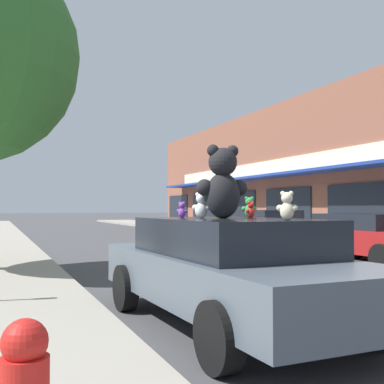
{
  "coord_description": "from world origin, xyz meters",
  "views": [
    {
      "loc": [
        -5.64,
        -5.37,
        1.43
      ],
      "look_at": [
        -1.88,
        3.77,
        1.75
      ],
      "focal_mm": 45.0,
      "sensor_mm": 36.0,
      "label": 1
    }
  ],
  "objects_px": {
    "teddy_bear_giant": "(223,183)",
    "plush_art_car": "(230,268)",
    "teddy_bear_purple": "(182,210)",
    "teddy_bear_red": "(251,210)",
    "parked_car_far_center": "(368,236)",
    "teddy_bear_brown": "(225,209)",
    "teddy_bear_white": "(201,206)",
    "teddy_bear_green": "(249,207)",
    "teddy_bear_cream": "(287,206)",
    "parked_car_far_right": "(265,228)",
    "teddy_bear_yellow": "(220,205)"
  },
  "relations": [
    {
      "from": "teddy_bear_giant",
      "to": "plush_art_car",
      "type": "bearing_deg",
      "value": 113.07
    },
    {
      "from": "teddy_bear_purple",
      "to": "teddy_bear_red",
      "type": "bearing_deg",
      "value": -165.19
    },
    {
      "from": "teddy_bear_red",
      "to": "parked_car_far_center",
      "type": "distance_m",
      "value": 7.13
    },
    {
      "from": "teddy_bear_brown",
      "to": "teddy_bear_white",
      "type": "distance_m",
      "value": 0.84
    },
    {
      "from": "teddy_bear_purple",
      "to": "parked_car_far_center",
      "type": "bearing_deg",
      "value": -107.93
    },
    {
      "from": "teddy_bear_green",
      "to": "teddy_bear_cream",
      "type": "bearing_deg",
      "value": 94.31
    },
    {
      "from": "plush_art_car",
      "to": "teddy_bear_green",
      "type": "relative_size",
      "value": 16.04
    },
    {
      "from": "teddy_bear_brown",
      "to": "parked_car_far_right",
      "type": "distance_m",
      "value": 10.53
    },
    {
      "from": "teddy_bear_red",
      "to": "teddy_bear_cream",
      "type": "relative_size",
      "value": 0.7
    },
    {
      "from": "teddy_bear_white",
      "to": "parked_car_far_center",
      "type": "xyz_separation_m",
      "value": [
        6.48,
        4.2,
        -0.76
      ]
    },
    {
      "from": "teddy_bear_green",
      "to": "teddy_bear_giant",
      "type": "bearing_deg",
      "value": 54.31
    },
    {
      "from": "teddy_bear_red",
      "to": "teddy_bear_white",
      "type": "distance_m",
      "value": 0.73
    },
    {
      "from": "plush_art_car",
      "to": "teddy_bear_yellow",
      "type": "bearing_deg",
      "value": 70.48
    },
    {
      "from": "teddy_bear_white",
      "to": "parked_car_far_center",
      "type": "height_order",
      "value": "teddy_bear_white"
    },
    {
      "from": "teddy_bear_brown",
      "to": "teddy_bear_red",
      "type": "height_order",
      "value": "teddy_bear_brown"
    },
    {
      "from": "teddy_bear_yellow",
      "to": "teddy_bear_purple",
      "type": "height_order",
      "value": "teddy_bear_yellow"
    },
    {
      "from": "teddy_bear_green",
      "to": "teddy_bear_white",
      "type": "distance_m",
      "value": 0.88
    },
    {
      "from": "teddy_bear_red",
      "to": "teddy_bear_cream",
      "type": "distance_m",
      "value": 1.27
    },
    {
      "from": "teddy_bear_brown",
      "to": "teddy_bear_white",
      "type": "relative_size",
      "value": 0.75
    },
    {
      "from": "parked_car_far_right",
      "to": "teddy_bear_giant",
      "type": "bearing_deg",
      "value": -123.49
    },
    {
      "from": "teddy_bear_brown",
      "to": "teddy_bear_white",
      "type": "xyz_separation_m",
      "value": [
        -0.62,
        -0.57,
        0.04
      ]
    },
    {
      "from": "teddy_bear_giant",
      "to": "teddy_bear_green",
      "type": "height_order",
      "value": "teddy_bear_giant"
    },
    {
      "from": "teddy_bear_brown",
      "to": "teddy_bear_green",
      "type": "xyz_separation_m",
      "value": [
        0.21,
        -0.3,
        0.02
      ]
    },
    {
      "from": "plush_art_car",
      "to": "teddy_bear_purple",
      "type": "xyz_separation_m",
      "value": [
        -0.32,
        0.76,
        0.69
      ]
    },
    {
      "from": "parked_car_far_center",
      "to": "teddy_bear_white",
      "type": "bearing_deg",
      "value": -147.02
    },
    {
      "from": "parked_car_far_center",
      "to": "teddy_bear_cream",
      "type": "bearing_deg",
      "value": -138.08
    },
    {
      "from": "teddy_bear_green",
      "to": "teddy_bear_brown",
      "type": "bearing_deg",
      "value": -36.14
    },
    {
      "from": "teddy_bear_giant",
      "to": "parked_car_far_center",
      "type": "xyz_separation_m",
      "value": [
        6.27,
        4.38,
        -1.04
      ]
    },
    {
      "from": "teddy_bear_red",
      "to": "teddy_bear_green",
      "type": "height_order",
      "value": "teddy_bear_green"
    },
    {
      "from": "teddy_bear_brown",
      "to": "teddy_bear_cream",
      "type": "distance_m",
      "value": 1.77
    },
    {
      "from": "teddy_bear_purple",
      "to": "teddy_bear_white",
      "type": "height_order",
      "value": "teddy_bear_white"
    },
    {
      "from": "plush_art_car",
      "to": "teddy_bear_red",
      "type": "relative_size",
      "value": 21.24
    },
    {
      "from": "teddy_bear_red",
      "to": "teddy_bear_purple",
      "type": "xyz_separation_m",
      "value": [
        -0.8,
        0.42,
        -0.0
      ]
    },
    {
      "from": "parked_car_far_center",
      "to": "teddy_bear_green",
      "type": "bearing_deg",
      "value": -145.14
    },
    {
      "from": "teddy_bear_yellow",
      "to": "teddy_bear_green",
      "type": "height_order",
      "value": "teddy_bear_yellow"
    },
    {
      "from": "teddy_bear_red",
      "to": "parked_car_far_right",
      "type": "xyz_separation_m",
      "value": [
        5.75,
        9.25,
        -0.67
      ]
    },
    {
      "from": "teddy_bear_yellow",
      "to": "teddy_bear_green",
      "type": "xyz_separation_m",
      "value": [
        0.34,
        -0.21,
        -0.03
      ]
    },
    {
      "from": "teddy_bear_giant",
      "to": "teddy_bear_brown",
      "type": "bearing_deg",
      "value": -112.37
    },
    {
      "from": "parked_car_far_center",
      "to": "teddy_bear_red",
      "type": "bearing_deg",
      "value": -144.12
    },
    {
      "from": "teddy_bear_yellow",
      "to": "teddy_bear_cream",
      "type": "relative_size",
      "value": 1.1
    },
    {
      "from": "teddy_bear_yellow",
      "to": "teddy_bear_green",
      "type": "distance_m",
      "value": 0.4
    },
    {
      "from": "teddy_bear_green",
      "to": "teddy_bear_purple",
      "type": "distance_m",
      "value": 0.93
    },
    {
      "from": "teddy_bear_green",
      "to": "parked_car_far_center",
      "type": "distance_m",
      "value": 6.92
    },
    {
      "from": "teddy_bear_giant",
      "to": "teddy_bear_purple",
      "type": "xyz_separation_m",
      "value": [
        -0.29,
        0.65,
        -0.33
      ]
    },
    {
      "from": "teddy_bear_purple",
      "to": "parked_car_far_center",
      "type": "distance_m",
      "value": 7.58
    },
    {
      "from": "plush_art_car",
      "to": "teddy_bear_purple",
      "type": "distance_m",
      "value": 1.08
    },
    {
      "from": "plush_art_car",
      "to": "teddy_bear_red",
      "type": "bearing_deg",
      "value": 33.02
    },
    {
      "from": "teddy_bear_giant",
      "to": "teddy_bear_purple",
      "type": "bearing_deg",
      "value": -60.03
    },
    {
      "from": "teddy_bear_purple",
      "to": "parked_car_far_right",
      "type": "relative_size",
      "value": 0.05
    },
    {
      "from": "plush_art_car",
      "to": "parked_car_far_center",
      "type": "distance_m",
      "value": 7.69
    }
  ]
}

